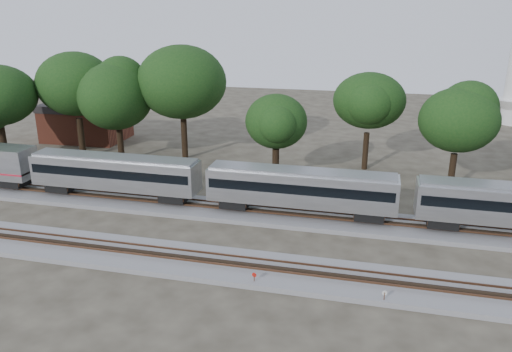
% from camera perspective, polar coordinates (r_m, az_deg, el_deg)
% --- Properties ---
extents(ground, '(160.00, 160.00, 0.00)m').
position_cam_1_polar(ground, '(40.53, -2.16, -7.72)').
color(ground, '#383328').
rests_on(ground, ground).
extents(track_far, '(160.00, 5.00, 0.73)m').
position_cam_1_polar(track_far, '(45.72, -0.11, -4.24)').
color(track_far, slate).
rests_on(track_far, ground).
extents(track_near, '(160.00, 5.00, 0.73)m').
position_cam_1_polar(track_near, '(37.05, -3.88, -10.10)').
color(track_near, slate).
rests_on(track_near, ground).
extents(train, '(104.61, 2.98, 4.39)m').
position_cam_1_polar(train, '(43.63, 17.07, -2.17)').
color(train, silver).
rests_on(train, ground).
extents(switch_stand_red, '(0.33, 0.10, 1.03)m').
position_cam_1_polar(switch_stand_red, '(34.48, -0.20, -11.54)').
color(switch_stand_red, '#512D19').
rests_on(switch_stand_red, ground).
extents(switch_stand_white, '(0.32, 0.13, 1.05)m').
position_cam_1_polar(switch_stand_white, '(33.54, 14.45, -13.13)').
color(switch_stand_white, '#512D19').
rests_on(switch_stand_white, ground).
extents(switch_lever, '(0.56, 0.43, 0.30)m').
position_cam_1_polar(switch_lever, '(34.59, 6.45, -12.55)').
color(switch_lever, '#512D19').
rests_on(switch_lever, ground).
extents(brick_building, '(11.13, 7.97, 5.28)m').
position_cam_1_polar(brick_building, '(75.47, -18.85, 5.96)').
color(brick_building, brown).
rests_on(brick_building, ground).
extents(tree_1, '(9.37, 9.37, 13.21)m').
position_cam_1_polar(tree_1, '(65.40, -19.96, 9.86)').
color(tree_1, black).
rests_on(tree_1, ground).
extents(tree_2, '(8.19, 8.19, 11.55)m').
position_cam_1_polar(tree_2, '(62.25, -15.69, 8.79)').
color(tree_2, black).
rests_on(tree_2, ground).
extents(tree_3, '(9.71, 9.71, 13.69)m').
position_cam_1_polar(tree_3, '(61.42, -8.48, 10.57)').
color(tree_3, black).
rests_on(tree_3, ground).
extents(tree_4, '(6.68, 6.68, 9.42)m').
position_cam_1_polar(tree_4, '(53.15, 2.32, 6.22)').
color(tree_4, black).
rests_on(tree_4, ground).
extents(tree_5, '(8.20, 8.20, 11.57)m').
position_cam_1_polar(tree_5, '(58.20, 12.80, 8.38)').
color(tree_5, black).
rests_on(tree_5, ground).
extents(tree_6, '(7.62, 7.62, 10.74)m').
position_cam_1_polar(tree_6, '(53.35, 22.16, 5.92)').
color(tree_6, black).
rests_on(tree_6, ground).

